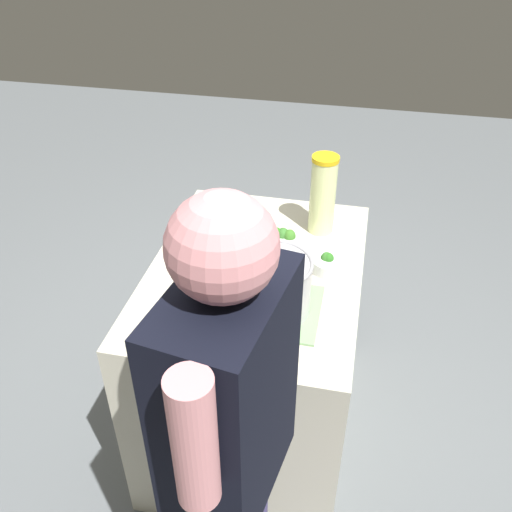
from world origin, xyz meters
TOP-DOWN VIEW (x-y plane):
  - ground_plane at (0.00, 0.00)m, footprint 8.00×8.00m
  - counter_slab at (0.00, 0.00)m, footprint 1.02×0.75m
  - dish_cloth at (0.21, 0.10)m, footprint 0.29×0.31m
  - cooking_pot at (0.21, 0.10)m, footprint 0.32×0.25m
  - lemonade_pitcher at (-0.29, 0.20)m, footprint 0.10×0.10m
  - mason_jar at (-0.03, -0.11)m, footprint 0.07×0.07m
  - broccoli_bowl_front at (-0.15, 0.07)m, footprint 0.12×0.12m
  - broccoli_bowl_center at (-0.32, -0.10)m, footprint 0.12×0.12m
  - broccoli_bowl_back at (-0.04, 0.25)m, footprint 0.13×0.13m
  - person_cook at (0.81, 0.11)m, footprint 0.50×0.25m

SIDE VIEW (x-z plane):
  - ground_plane at x=0.00m, z-range 0.00..0.00m
  - counter_slab at x=0.00m, z-range 0.00..0.85m
  - dish_cloth at x=0.21m, z-range 0.85..0.86m
  - broccoli_bowl_center at x=-0.32m, z-range 0.84..0.92m
  - broccoli_bowl_back at x=-0.04m, z-range 0.84..0.91m
  - broccoli_bowl_front at x=-0.15m, z-range 0.85..0.92m
  - person_cook at x=0.81m, z-range 0.08..1.69m
  - mason_jar at x=-0.03m, z-range 0.85..0.98m
  - cooking_pot at x=0.21m, z-range 0.86..1.05m
  - lemonade_pitcher at x=-0.29m, z-range 0.85..1.17m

